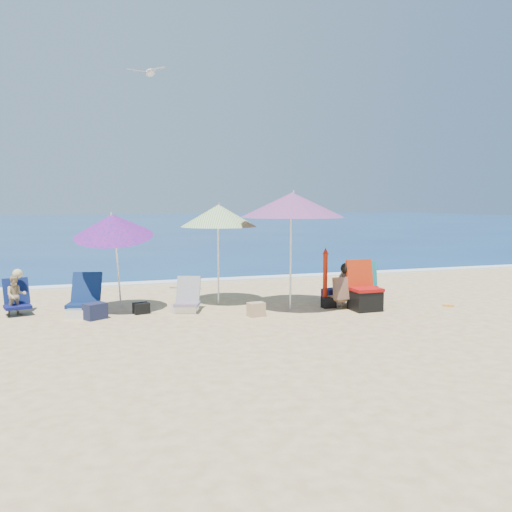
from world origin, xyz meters
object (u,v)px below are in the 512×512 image
object	(u,v)px
umbrella_striped	(219,216)
person_left	(16,295)
umbrella_blue	(113,225)
person_center	(346,286)
chair_navy	(85,305)
seagull	(150,73)
umbrella_turquoise	(292,205)
camp_chair_right	(362,289)
furled_umbrella	(325,274)
chair_rainbow	(187,302)
camp_chair_left	(364,295)

from	to	relation	value
umbrella_striped	person_left	xyz separation A→B (m)	(-4.05, 0.12, -1.51)
umbrella_blue	person_center	size ratio (longest dim) A/B	2.25
umbrella_blue	person_left	xyz separation A→B (m)	(-1.85, 0.35, -1.34)
chair_navy	seagull	bearing A→B (deg)	39.64
umbrella_turquoise	camp_chair_right	distance (m)	2.42
furled_umbrella	person_left	xyz separation A→B (m)	(-6.11, 1.09, -0.29)
umbrella_striped	person_center	bearing A→B (deg)	-26.80
umbrella_turquoise	person_left	xyz separation A→B (m)	(-5.33, 1.13, -1.74)
umbrella_striped	person_center	distance (m)	3.07
person_left	seagull	xyz separation A→B (m)	(2.76, 0.75, 4.58)
chair_navy	camp_chair_right	world-z (taller)	camp_chair_right
chair_rainbow	camp_chair_left	size ratio (longest dim) A/B	0.75
umbrella_blue	chair_rainbow	distance (m)	2.11
furled_umbrella	chair_rainbow	distance (m)	2.95
chair_navy	camp_chair_left	size ratio (longest dim) A/B	0.92
furled_umbrella	seagull	xyz separation A→B (m)	(-3.35, 1.84, 4.30)
umbrella_turquoise	person_center	bearing A→B (deg)	-10.36
umbrella_turquoise	chair_navy	xyz separation A→B (m)	(-4.06, 0.65, -1.93)
chair_rainbow	camp_chair_right	size ratio (longest dim) A/B	0.82
chair_navy	furled_umbrella	bearing A→B (deg)	-7.17
umbrella_blue	seagull	bearing A→B (deg)	50.57
chair_navy	seagull	world-z (taller)	seagull
umbrella_striped	umbrella_turquoise	bearing A→B (deg)	-38.30
furled_umbrella	person_center	xyz separation A→B (m)	(0.36, -0.25, -0.23)
umbrella_striped	chair_navy	size ratio (longest dim) A/B	2.33
umbrella_turquoise	person_left	world-z (taller)	umbrella_turquoise
seagull	umbrella_blue	bearing A→B (deg)	-129.43
umbrella_striped	seagull	xyz separation A→B (m)	(-1.29, 0.87, 3.07)
umbrella_blue	chair_navy	size ratio (longest dim) A/B	2.27
umbrella_blue	person_center	bearing A→B (deg)	-12.12
umbrella_striped	furled_umbrella	xyz separation A→B (m)	(2.06, -0.97, -1.22)
person_center	umbrella_blue	bearing A→B (deg)	167.88
umbrella_striped	chair_rainbow	size ratio (longest dim) A/B	2.84
umbrella_turquoise	umbrella_striped	distance (m)	1.65
umbrella_turquoise	seagull	size ratio (longest dim) A/B	3.06
chair_rainbow	person_left	distance (m)	3.31
umbrella_turquoise	camp_chair_right	world-z (taller)	umbrella_turquoise
seagull	umbrella_turquoise	bearing A→B (deg)	-36.23
person_center	seagull	xyz separation A→B (m)	(-3.71, 2.09, 4.52)
furled_umbrella	person_left	world-z (taller)	furled_umbrella
camp_chair_right	person_center	distance (m)	0.54
umbrella_blue	camp_chair_right	bearing A→B (deg)	-8.77
umbrella_turquoise	umbrella_blue	distance (m)	3.59
umbrella_turquoise	person_center	distance (m)	2.04
person_left	chair_rainbow	bearing A→B (deg)	-11.86
furled_umbrella	camp_chair_right	xyz separation A→B (m)	(0.85, -0.05, -0.35)
umbrella_blue	chair_rainbow	bearing A→B (deg)	-13.49
seagull	camp_chair_left	bearing A→B (deg)	-31.56
furled_umbrella	seagull	distance (m)	5.75
umbrella_striped	chair_rainbow	xyz separation A→B (m)	(-0.82, -0.56, -1.73)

